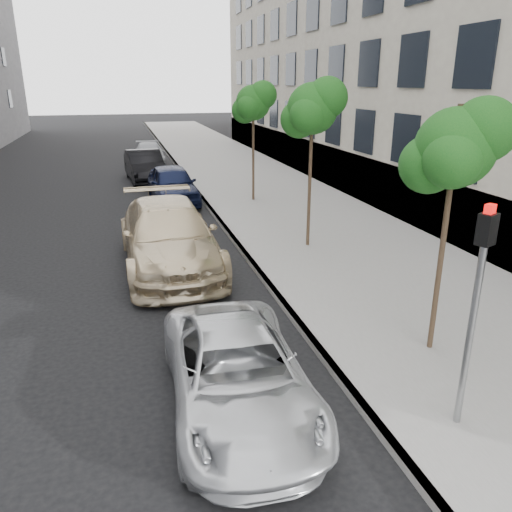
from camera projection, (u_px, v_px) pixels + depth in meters
name	position (u px, v px, depth m)	size (l,w,h in m)	color
ground	(297.00, 433.00, 7.35)	(160.00, 160.00, 0.00)	black
sidewalk	(231.00, 166.00, 30.25)	(6.40, 72.00, 0.14)	gray
curb	(179.00, 168.00, 29.48)	(0.15, 72.00, 0.14)	#9E9B93
tree_near	(457.00, 148.00, 8.24)	(1.68, 1.48, 4.55)	#38281C
tree_mid	(313.00, 109.00, 14.06)	(1.77, 1.57, 4.91)	#38281C
tree_far	(254.00, 103.00, 20.00)	(1.73, 1.53, 4.82)	#38281C
signal_pole	(477.00, 294.00, 6.72)	(0.29, 0.26, 3.29)	#939699
minivan	(237.00, 373.00, 7.72)	(2.07, 4.49, 1.25)	silver
suv	(169.00, 236.00, 13.71)	(2.48, 6.10, 1.77)	beige
sedan_blue	(172.00, 184.00, 21.16)	(1.84, 4.57, 1.56)	black
sedan_black	(145.00, 166.00, 25.75)	(1.66, 4.76, 1.57)	black
sedan_rear	(149.00, 154.00, 30.72)	(1.86, 4.57, 1.33)	gray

